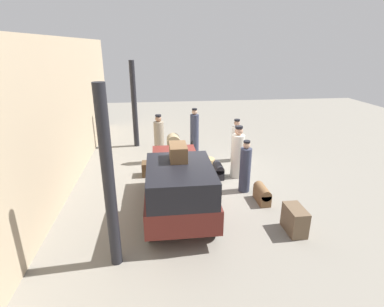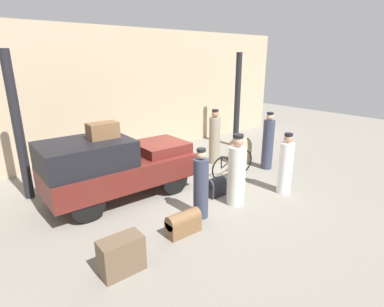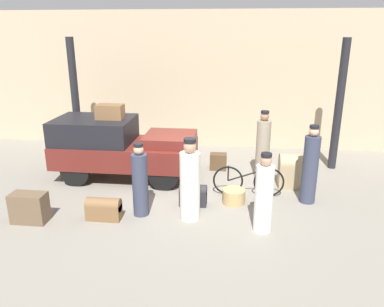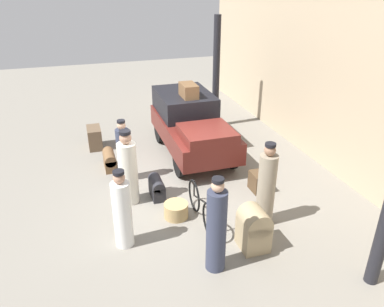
% 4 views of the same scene
% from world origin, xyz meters
% --- Properties ---
extents(ground_plane, '(30.00, 30.00, 0.00)m').
position_xyz_m(ground_plane, '(0.00, 0.00, 0.00)').
color(ground_plane, gray).
extents(station_building_facade, '(16.00, 0.15, 4.50)m').
position_xyz_m(station_building_facade, '(0.00, 4.08, 2.25)').
color(station_building_facade, tan).
rests_on(station_building_facade, ground).
extents(canopy_pillar_left, '(0.23, 0.23, 3.68)m').
position_xyz_m(canopy_pillar_left, '(-3.59, 2.23, 1.84)').
color(canopy_pillar_left, black).
rests_on(canopy_pillar_left, ground).
extents(canopy_pillar_right, '(0.23, 0.23, 3.68)m').
position_xyz_m(canopy_pillar_right, '(4.11, 2.23, 1.84)').
color(canopy_pillar_right, black).
rests_on(canopy_pillar_right, ground).
extents(truck, '(3.74, 1.67, 1.63)m').
position_xyz_m(truck, '(-1.84, 0.81, 0.91)').
color(truck, black).
rests_on(truck, ground).
extents(bicycle, '(1.72, 0.04, 0.78)m').
position_xyz_m(bicycle, '(1.60, -0.04, 0.38)').
color(bicycle, black).
rests_on(bicycle, ground).
extents(wicker_basket, '(0.53, 0.53, 0.33)m').
position_xyz_m(wicker_basket, '(1.26, -0.50, 0.17)').
color(wicker_basket, tan).
rests_on(wicker_basket, ground).
extents(porter_lifting_near_truck, '(0.36, 0.36, 1.85)m').
position_xyz_m(porter_lifting_near_truck, '(2.98, -0.23, 0.86)').
color(porter_lifting_near_truck, '#33384C').
rests_on(porter_lifting_near_truck, ground).
extents(porter_standing_middle, '(0.34, 0.34, 1.63)m').
position_xyz_m(porter_standing_middle, '(-0.75, -1.31, 0.75)').
color(porter_standing_middle, '#33384C').
rests_on(porter_standing_middle, ground).
extents(conductor_in_dark_uniform, '(0.43, 0.43, 1.78)m').
position_xyz_m(conductor_in_dark_uniform, '(0.34, -1.36, 0.81)').
color(conductor_in_dark_uniform, silver).
rests_on(conductor_in_dark_uniform, ground).
extents(porter_with_bicycle, '(0.37, 0.37, 1.85)m').
position_xyz_m(porter_with_bicycle, '(2.01, 1.24, 0.85)').
color(porter_with_bicycle, gray).
rests_on(porter_with_bicycle, ground).
extents(porter_carrying_trunk, '(0.36, 0.36, 1.64)m').
position_xyz_m(porter_carrying_trunk, '(1.84, -1.70, 0.75)').
color(porter_carrying_trunk, white).
rests_on(porter_carrying_trunk, ground).
extents(trunk_umber_medium, '(0.57, 0.52, 0.88)m').
position_xyz_m(trunk_umber_medium, '(2.68, 0.66, 0.45)').
color(trunk_umber_medium, '#9E8966').
rests_on(trunk_umber_medium, ground).
extents(suitcase_tan_flat, '(0.47, 0.32, 0.47)m').
position_xyz_m(suitcase_tan_flat, '(0.79, 1.70, 0.24)').
color(suitcase_tan_flat, '#4C3823').
rests_on(suitcase_tan_flat, ground).
extents(trunk_barrel_dark, '(0.73, 0.30, 0.49)m').
position_xyz_m(trunk_barrel_dark, '(-1.48, -1.63, 0.25)').
color(trunk_barrel_dark, brown).
rests_on(trunk_barrel_dark, ground).
extents(trunk_large_brown, '(0.73, 0.40, 0.64)m').
position_xyz_m(trunk_large_brown, '(-2.99, -1.90, 0.32)').
color(trunk_large_brown, brown).
rests_on(trunk_large_brown, ground).
extents(suitcase_black_upright, '(0.63, 0.29, 0.51)m').
position_xyz_m(suitcase_black_upright, '(0.33, -0.72, 0.26)').
color(suitcase_black_upright, '#232328').
rests_on(suitcase_black_upright, ground).
extents(trunk_on_truck_roof, '(0.70, 0.41, 0.38)m').
position_xyz_m(trunk_on_truck_roof, '(-2.04, 0.81, 1.82)').
color(trunk_on_truck_roof, brown).
rests_on(trunk_on_truck_roof, truck).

